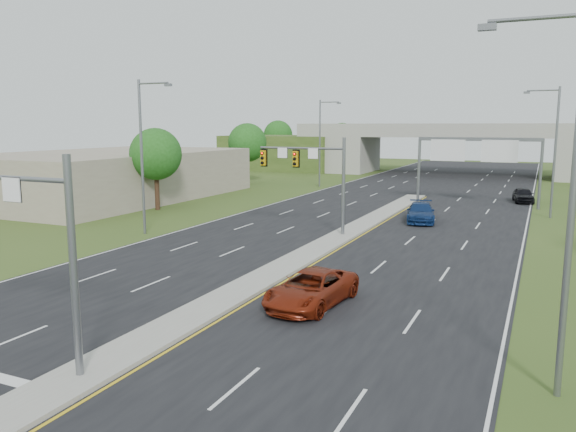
# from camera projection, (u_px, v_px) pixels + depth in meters

# --- Properties ---
(ground) EXTENTS (240.00, 240.00, 0.00)m
(ground) POSITION_uv_depth(u_px,v_px,m) (80.00, 379.00, 17.47)
(ground) COLOR #32491A
(ground) RESTS_ON ground
(road) EXTENTS (24.00, 160.00, 0.02)m
(road) POSITION_uv_depth(u_px,v_px,m) (380.00, 216.00, 48.90)
(road) COLOR black
(road) RESTS_ON ground
(median) EXTENTS (2.00, 54.00, 0.16)m
(median) POSITION_uv_depth(u_px,v_px,m) (333.00, 240.00, 38.11)
(median) COLOR gray
(median) RESTS_ON road
(lane_markings) EXTENTS (23.72, 160.00, 0.01)m
(lane_markings) POSITION_uv_depth(u_px,v_px,m) (352.00, 227.00, 43.68)
(lane_markings) COLOR gold
(lane_markings) RESTS_ON road
(signal_mast_near) EXTENTS (6.62, 0.60, 7.00)m
(signal_mast_near) POSITION_uv_depth(u_px,v_px,m) (15.00, 225.00, 17.57)
(signal_mast_near) COLOR slate
(signal_mast_near) RESTS_ON ground
(signal_mast_far) EXTENTS (6.62, 0.60, 7.00)m
(signal_mast_far) POSITION_uv_depth(u_px,v_px,m) (313.00, 169.00, 40.03)
(signal_mast_far) COLOR slate
(signal_mast_far) RESTS_ON ground
(sign_gantry) EXTENTS (11.58, 0.44, 6.67)m
(sign_gantry) POSITION_uv_depth(u_px,v_px,m) (476.00, 152.00, 54.24)
(sign_gantry) COLOR slate
(sign_gantry) RESTS_ON ground
(overpass) EXTENTS (80.00, 14.00, 8.10)m
(overpass) POSITION_uv_depth(u_px,v_px,m) (456.00, 153.00, 88.76)
(overpass) COLOR gray
(overpass) RESTS_ON ground
(lightpole_l_mid) EXTENTS (2.85, 0.25, 11.00)m
(lightpole_l_mid) POSITION_uv_depth(u_px,v_px,m) (144.00, 150.00, 39.90)
(lightpole_l_mid) COLOR slate
(lightpole_l_mid) RESTS_ON ground
(lightpole_l_far) EXTENTS (2.85, 0.25, 11.00)m
(lightpole_l_far) POSITION_uv_depth(u_px,v_px,m) (321.00, 139.00, 71.34)
(lightpole_l_far) COLOR slate
(lightpole_l_far) RESTS_ON ground
(lightpole_r_near) EXTENTS (2.85, 0.25, 11.00)m
(lightpole_r_near) POSITION_uv_depth(u_px,v_px,m) (565.00, 188.00, 15.54)
(lightpole_r_near) COLOR slate
(lightpole_r_near) RESTS_ON ground
(lightpole_r_far) EXTENTS (2.85, 0.25, 11.00)m
(lightpole_r_far) POSITION_uv_depth(u_px,v_px,m) (553.00, 146.00, 46.98)
(lightpole_r_far) COLOR slate
(lightpole_r_far) RESTS_ON ground
(tree_l_near) EXTENTS (4.80, 4.80, 7.60)m
(tree_l_near) POSITION_uv_depth(u_px,v_px,m) (156.00, 154.00, 51.78)
(tree_l_near) COLOR #382316
(tree_l_near) RESTS_ON ground
(tree_l_mid) EXTENTS (5.20, 5.20, 8.12)m
(tree_l_mid) POSITION_uv_depth(u_px,v_px,m) (247.00, 143.00, 75.82)
(tree_l_mid) COLOR #382316
(tree_l_mid) RESTS_ON ground
(tree_back_a) EXTENTS (6.00, 6.00, 8.85)m
(tree_back_a) POSITION_uv_depth(u_px,v_px,m) (278.00, 135.00, 116.53)
(tree_back_a) COLOR #382316
(tree_back_a) RESTS_ON ground
(tree_back_b) EXTENTS (5.60, 5.60, 8.32)m
(tree_back_b) POSITION_uv_depth(u_px,v_px,m) (342.00, 137.00, 110.85)
(tree_back_b) COLOR #382316
(tree_back_b) RESTS_ON ground
(commercial_building) EXTENTS (18.00, 30.00, 5.00)m
(commercial_building) POSITION_uv_depth(u_px,v_px,m) (111.00, 175.00, 60.79)
(commercial_building) COLOR gray
(commercial_building) RESTS_ON ground
(car_far_a) EXTENTS (3.01, 5.66, 1.52)m
(car_far_a) POSITION_uv_depth(u_px,v_px,m) (311.00, 288.00, 24.50)
(car_far_a) COLOR maroon
(car_far_a) RESTS_ON road
(car_far_b) EXTENTS (3.19, 5.66, 1.55)m
(car_far_b) POSITION_uv_depth(u_px,v_px,m) (421.00, 212.00, 45.82)
(car_far_b) COLOR navy
(car_far_b) RESTS_ON road
(car_far_c) EXTENTS (2.48, 4.67, 1.51)m
(car_far_c) POSITION_uv_depth(u_px,v_px,m) (523.00, 195.00, 57.40)
(car_far_c) COLOR black
(car_far_c) RESTS_ON road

